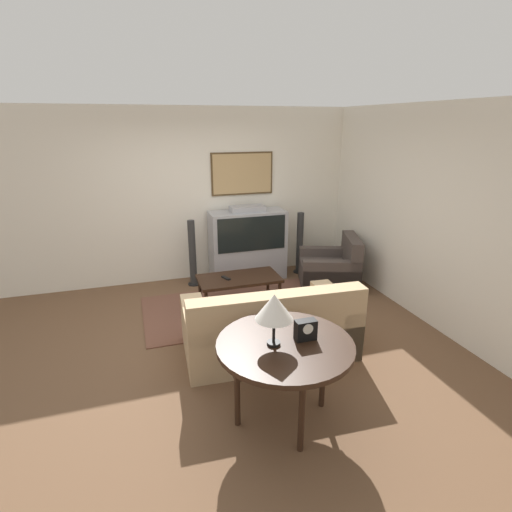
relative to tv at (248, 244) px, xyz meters
name	(u,v)px	position (x,y,z in m)	size (l,w,h in m)	color
ground_plane	(223,338)	(-0.85, -1.80, -0.58)	(12.00, 12.00, 0.00)	brown
wall_back	(191,196)	(-0.83, 0.33, 0.78)	(12.00, 0.10, 2.70)	silver
wall_right	(420,213)	(1.78, -1.80, 0.77)	(0.06, 12.00, 2.70)	silver
area_rug	(239,307)	(-0.45, -1.06, -0.57)	(2.58, 1.46, 0.01)	brown
tv	(248,244)	(0.00, 0.00, 0.00)	(1.21, 0.49, 1.21)	#9E9EA3
couch	(270,328)	(-0.42, -2.26, -0.28)	(1.90, 1.07, 0.85)	tan
armchair	(331,269)	(1.16, -0.71, -0.31)	(1.10, 1.08, 0.79)	#473D38
coffee_table	(239,280)	(-0.43, -1.03, -0.17)	(1.11, 0.58, 0.45)	black
console_table	(285,350)	(-0.66, -3.31, 0.12)	(1.13, 1.13, 0.76)	black
table_lamp	(274,307)	(-0.76, -3.30, 0.52)	(0.30, 0.30, 0.44)	black
mantel_clock	(306,330)	(-0.48, -3.30, 0.27)	(0.18, 0.10, 0.17)	black
remote	(226,278)	(-0.61, -1.03, -0.12)	(0.10, 0.16, 0.02)	black
speaker_tower_left	(192,255)	(-0.91, -0.03, -0.08)	(0.19, 0.19, 1.05)	black
speaker_tower_right	(300,245)	(0.91, -0.03, -0.08)	(0.19, 0.19, 1.05)	black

